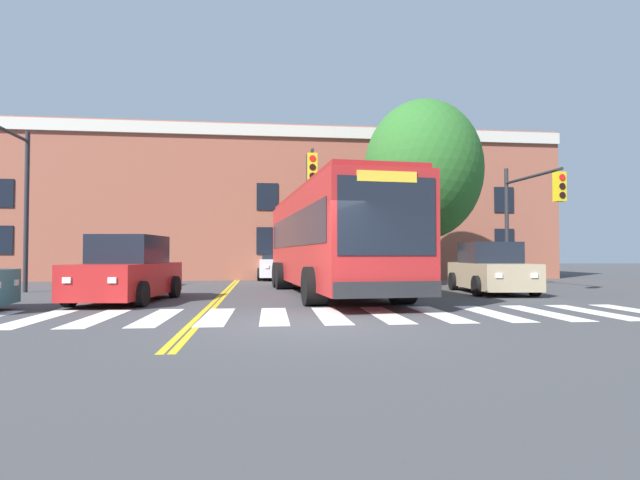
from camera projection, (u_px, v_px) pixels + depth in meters
name	position (u px, v px, depth m)	size (l,w,h in m)	color
ground_plane	(315.00, 324.00, 9.52)	(120.00, 120.00, 0.00)	#424244
crosswalk	(302.00, 315.00, 10.83)	(16.52, 3.39, 0.01)	white
lane_line_yellow_inner	(234.00, 282.00, 24.47)	(0.12, 36.00, 0.01)	gold
lane_line_yellow_outer	(238.00, 281.00, 24.49)	(0.12, 36.00, 0.01)	gold
city_bus	(329.00, 239.00, 16.80)	(3.67, 12.09, 3.45)	#B22323
car_red_near_lane	(128.00, 272.00, 14.04)	(2.47, 4.67, 1.87)	#AD1E1E
car_tan_far_lane	(490.00, 270.00, 17.29)	(2.40, 4.61, 1.75)	tan
car_white_behind_bus	(279.00, 264.00, 26.63)	(2.26, 4.37, 1.80)	white
traffic_light_near_corner	(529.00, 206.00, 18.70)	(0.42, 3.62, 4.83)	#28282D
traffic_light_far_corner	(2.00, 173.00, 15.89)	(0.34, 4.38, 5.69)	#28282D
traffic_light_overhead	(310.00, 195.00, 19.02)	(0.39, 3.36, 5.42)	#28282D
street_tree_curbside_large	(423.00, 171.00, 21.12)	(6.14, 6.44, 7.87)	brown
building_facade	(267.00, 207.00, 28.88)	(32.20, 6.39, 8.16)	#9E5642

